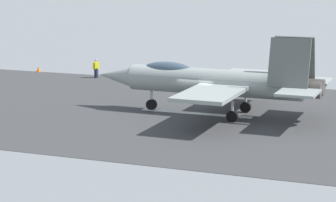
{
  "coord_description": "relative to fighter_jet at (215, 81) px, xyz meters",
  "views": [
    {
      "loc": [
        -14.35,
        43.92,
        9.93
      ],
      "look_at": [
        -0.38,
        6.94,
        2.2
      ],
      "focal_mm": 72.87,
      "sensor_mm": 36.0,
      "label": 1
    }
  ],
  "objects": [
    {
      "name": "ground_plane",
      "position": [
        1.21,
        0.0,
        -2.38
      ],
      "size": [
        400.0,
        400.0,
        0.0
      ],
      "primitive_type": "plane",
      "color": "slate"
    },
    {
      "name": "runway_strip",
      "position": [
        1.19,
        0.0,
        -2.37
      ],
      "size": [
        240.0,
        26.0,
        0.02
      ],
      "color": "#3C3C3D",
      "rests_on": "ground"
    },
    {
      "name": "fighter_jet",
      "position": [
        0.0,
        0.0,
        0.0
      ],
      "size": [
        16.41,
        13.49,
        5.57
      ],
      "color": "#939C96",
      "rests_on": "ground"
    },
    {
      "name": "crew_person",
      "position": [
        14.9,
        -11.63,
        -1.51
      ],
      "size": [
        0.45,
        0.63,
        1.74
      ],
      "color": "#1E2338",
      "rests_on": "ground"
    },
    {
      "name": "marker_cone_mid",
      "position": [
        8.83,
        -12.92,
        -2.1
      ],
      "size": [
        0.44,
        0.44,
        0.55
      ],
      "primitive_type": "cone",
      "color": "orange",
      "rests_on": "ground"
    },
    {
      "name": "marker_cone_far",
      "position": [
        21.79,
        -12.92,
        -2.1
      ],
      "size": [
        0.44,
        0.44,
        0.55
      ],
      "primitive_type": "cone",
      "color": "orange",
      "rests_on": "ground"
    }
  ]
}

